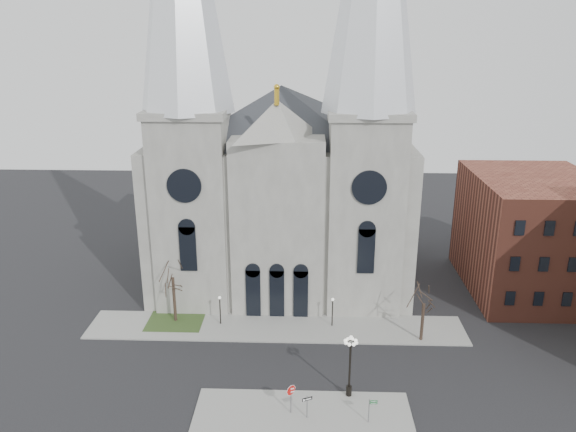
{
  "coord_description": "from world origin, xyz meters",
  "views": [
    {
      "loc": [
        3.14,
        -41.92,
        30.35
      ],
      "look_at": [
        1.4,
        8.0,
        13.65
      ],
      "focal_mm": 35.0,
      "sensor_mm": 36.0,
      "label": 1
    }
  ],
  "objects_px": {
    "street_name_sign": "(370,409)",
    "stop_sign": "(291,393)",
    "globe_lamp": "(350,358)",
    "one_way_sign": "(307,403)"
  },
  "relations": [
    {
      "from": "stop_sign",
      "to": "street_name_sign",
      "type": "distance_m",
      "value": 6.48
    },
    {
      "from": "globe_lamp",
      "to": "one_way_sign",
      "type": "xyz_separation_m",
      "value": [
        -3.62,
        -3.07,
        -2.29
      ]
    },
    {
      "from": "one_way_sign",
      "to": "street_name_sign",
      "type": "relative_size",
      "value": 0.94
    },
    {
      "from": "one_way_sign",
      "to": "stop_sign",
      "type": "bearing_deg",
      "value": 133.33
    },
    {
      "from": "globe_lamp",
      "to": "street_name_sign",
      "type": "xyz_separation_m",
      "value": [
        1.42,
        -3.48,
        -2.4
      ]
    },
    {
      "from": "globe_lamp",
      "to": "one_way_sign",
      "type": "relative_size",
      "value": 2.88
    },
    {
      "from": "street_name_sign",
      "to": "stop_sign",
      "type": "bearing_deg",
      "value": 167.44
    },
    {
      "from": "globe_lamp",
      "to": "stop_sign",
      "type": "bearing_deg",
      "value": -153.04
    },
    {
      "from": "stop_sign",
      "to": "street_name_sign",
      "type": "xyz_separation_m",
      "value": [
        6.38,
        -0.96,
        -0.62
      ]
    },
    {
      "from": "stop_sign",
      "to": "street_name_sign",
      "type": "bearing_deg",
      "value": -29.19
    }
  ]
}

